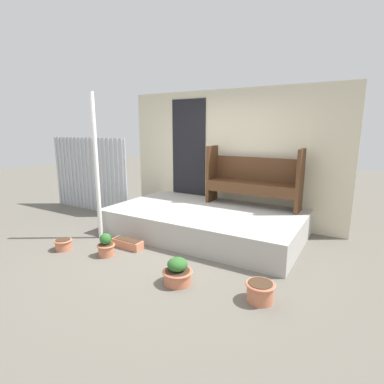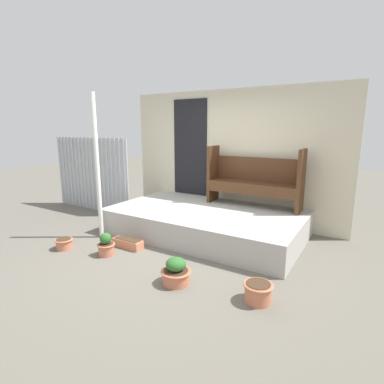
{
  "view_description": "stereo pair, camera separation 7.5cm",
  "coord_description": "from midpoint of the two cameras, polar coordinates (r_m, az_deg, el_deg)",
  "views": [
    {
      "loc": [
        2.49,
        -3.58,
        1.86
      ],
      "look_at": [
        0.19,
        0.34,
        0.89
      ],
      "focal_mm": 28.0,
      "sensor_mm": 36.0,
      "label": 1
    },
    {
      "loc": [
        2.55,
        -3.54,
        1.86
      ],
      "look_at": [
        0.19,
        0.34,
        0.89
      ],
      "focal_mm": 28.0,
      "sensor_mm": 36.0,
      "label": 2
    }
  ],
  "objects": [
    {
      "name": "ground_plane",
      "position": [
        4.74,
        -3.7,
        -11.09
      ],
      "size": [
        24.0,
        24.0,
        0.0
      ],
      "primitive_type": "plane",
      "color": "#666056"
    },
    {
      "name": "porch_slab",
      "position": [
        5.39,
        2.99,
        -5.67
      ],
      "size": [
        3.33,
        1.94,
        0.44
      ],
      "color": "#B2AFA8",
      "rests_on": "ground_plane"
    },
    {
      "name": "house_wall",
      "position": [
        6.07,
        7.28,
        6.73
      ],
      "size": [
        4.53,
        0.08,
        2.6
      ],
      "color": "beige",
      "rests_on": "ground_plane"
    },
    {
      "name": "fence_corrugated",
      "position": [
        7.24,
        -18.41,
        3.26
      ],
      "size": [
        2.27,
        0.05,
        1.66
      ],
      "color": "#ADB2B7",
      "rests_on": "ground_plane"
    },
    {
      "name": "support_post",
      "position": [
        5.22,
        -17.18,
        4.39
      ],
      "size": [
        0.07,
        0.07,
        2.43
      ],
      "color": "white",
      "rests_on": "ground_plane"
    },
    {
      "name": "bench",
      "position": [
        5.61,
        12.13,
        2.7
      ],
      "size": [
        1.73,
        0.42,
        1.09
      ],
      "rotation": [
        0.0,
        0.0,
        -0.01
      ],
      "color": "#4C2D19",
      "rests_on": "porch_slab"
    },
    {
      "name": "flower_pot_left",
      "position": [
        5.16,
        -22.8,
        -8.96
      ],
      "size": [
        0.28,
        0.28,
        0.17
      ],
      "color": "#C67251",
      "rests_on": "ground_plane"
    },
    {
      "name": "flower_pot_middle",
      "position": [
        4.7,
        -15.62,
        -9.78
      ],
      "size": [
        0.27,
        0.27,
        0.35
      ],
      "color": "#C67251",
      "rests_on": "ground_plane"
    },
    {
      "name": "flower_pot_right",
      "position": [
        3.77,
        -2.5,
        -15.02
      ],
      "size": [
        0.37,
        0.37,
        0.33
      ],
      "color": "#C67251",
      "rests_on": "ground_plane"
    },
    {
      "name": "flower_pot_far_right",
      "position": [
        3.51,
        13.08,
        -17.99
      ],
      "size": [
        0.33,
        0.33,
        0.22
      ],
      "color": "#C67251",
      "rests_on": "ground_plane"
    },
    {
      "name": "planter_box_rect",
      "position": [
        4.93,
        -11.69,
        -9.52
      ],
      "size": [
        0.52,
        0.18,
        0.14
      ],
      "color": "tan",
      "rests_on": "ground_plane"
    }
  ]
}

